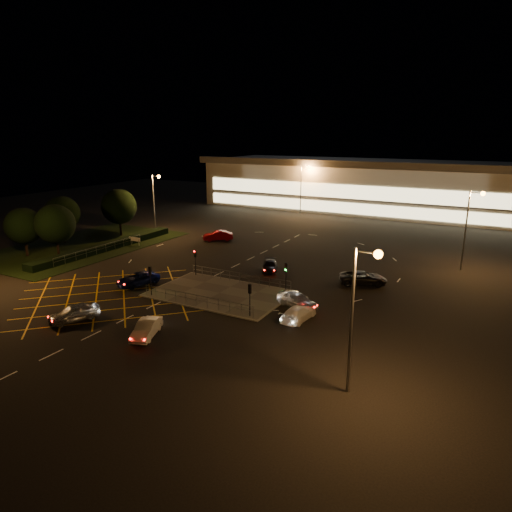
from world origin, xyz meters
The scene contains 26 objects.
ground centered at (0.00, 0.00, 0.00)m, with size 180.00×180.00×0.00m, color black.
pedestrian_island centered at (2.00, -2.00, 0.06)m, with size 14.00×9.00×0.12m, color #4C4944.
grass_verge centered at (-28.00, 6.00, 0.04)m, with size 18.00×30.00×0.08m, color black.
hedge centered at (-23.00, 6.00, 0.50)m, with size 2.00×26.00×1.00m, color black.
supermarket centered at (0.00, 61.95, 5.31)m, with size 72.00×26.50×10.50m.
streetlight_se centered at (20.44, -14.00, 6.56)m, with size 1.78×0.56×10.03m.
streetlight_nw centered at (-23.56, 18.00, 6.56)m, with size 1.78×0.56×10.03m.
streetlight_ne centered at (24.44, 20.00, 6.56)m, with size 1.78×0.56×10.03m.
streetlight_far_left centered at (-9.56, 48.00, 6.56)m, with size 1.78×0.56×10.03m.
signal_sw centered at (-4.00, -5.99, 2.37)m, with size 0.28×0.30×3.15m.
signal_se centered at (8.00, -5.99, 2.37)m, with size 0.28×0.30×3.15m.
signal_nw centered at (-4.00, 1.99, 2.37)m, with size 0.28×0.30×3.15m.
signal_ne centered at (8.00, 1.99, 2.37)m, with size 0.28×0.30×3.15m.
tree_a centered at (-30.00, -2.00, 4.33)m, with size 5.04×5.04×6.86m.
tree_b centered at (-32.00, 6.00, 4.64)m, with size 5.40×5.40×7.35m.
tree_c centered at (-28.00, 14.00, 4.95)m, with size 5.76×5.76×7.84m.
tree_d centered at (-34.00, 20.00, 4.02)m, with size 4.68×4.68×6.37m.
tree_e centered at (-26.00, 0.00, 4.64)m, with size 5.40×5.40×7.35m.
car_near_silver centered at (-5.87, -14.44, 0.78)m, with size 1.84×4.56×1.56m, color #B2B5B9.
car_queue_white centered at (2.30, -13.82, 0.70)m, with size 1.48×4.23×1.39m, color silver.
car_left_blue centered at (-7.84, -3.87, 0.69)m, with size 2.28×4.96×1.38m, color #0D1750.
car_far_dkgrey centered at (2.95, 8.17, 0.63)m, with size 1.75×4.31×1.25m, color black.
car_right_silver centered at (10.92, -1.58, 0.78)m, with size 1.85×4.61×1.57m, color silver.
car_circ_red centered at (-11.91, 18.97, 0.78)m, with size 1.65×4.73×1.56m, color maroon.
car_east_grey centered at (14.66, 8.64, 0.74)m, with size 2.46×5.34×1.49m, color black.
car_approach_white centered at (12.26, -4.43, 0.67)m, with size 1.87×4.59×1.33m, color silver.
Camera 1 is at (27.59, -40.80, 16.88)m, focal length 32.00 mm.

